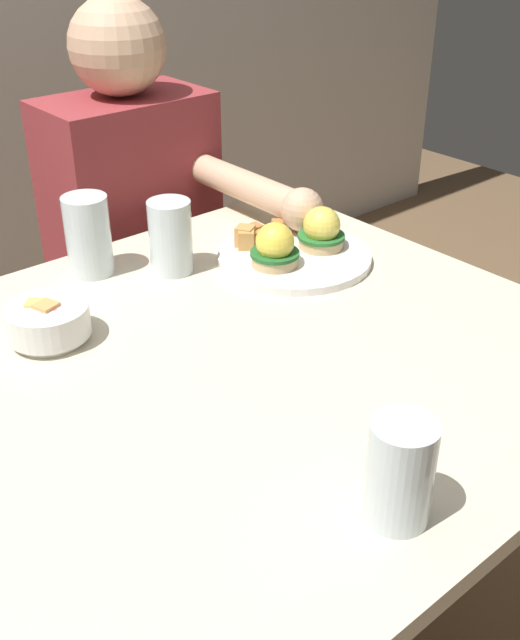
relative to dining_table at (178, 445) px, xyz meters
The scene contains 7 objects.
dining_table is the anchor object (origin of this frame).
eggs_benedict_plate 0.44m from the dining_table, 24.60° to the left, with size 0.27×0.27×0.09m.
fruit_bowl 0.26m from the dining_table, 108.95° to the left, with size 0.12×0.12×0.06m.
water_glass_near 0.38m from the dining_table, 55.42° to the left, with size 0.07×0.07×0.13m.
water_glass_far 0.39m from the dining_table, 84.18° to the right, with size 0.07×0.07×0.12m.
water_glass_extra 0.41m from the dining_table, 76.85° to the left, with size 0.08×0.08×0.14m.
diner_person 0.69m from the dining_table, 61.02° to the left, with size 0.34×0.54×1.14m.
Camera 1 is at (-0.45, -0.71, 1.32)m, focal length 42.62 mm.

